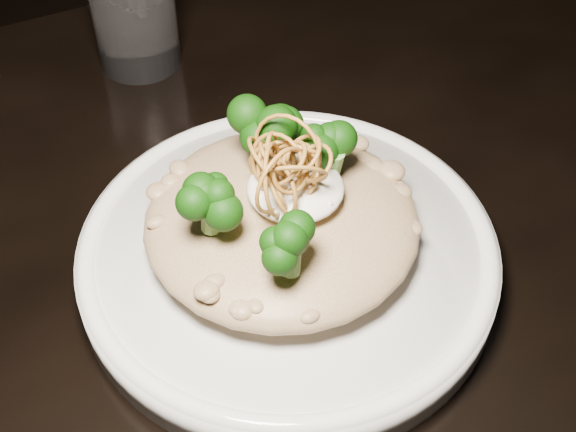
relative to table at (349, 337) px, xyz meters
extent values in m
cube|color=black|center=(0.00, 0.00, 0.06)|extent=(1.10, 0.80, 0.04)
cylinder|color=black|center=(0.48, 0.33, -0.31)|extent=(0.05, 0.05, 0.71)
cylinder|color=white|center=(-0.04, 0.02, 0.10)|extent=(0.28, 0.28, 0.03)
ellipsoid|color=brown|center=(-0.05, 0.02, 0.13)|extent=(0.18, 0.18, 0.04)
ellipsoid|color=white|center=(-0.04, 0.02, 0.16)|extent=(0.06, 0.06, 0.02)
cylinder|color=white|center=(-0.05, 0.29, 0.14)|extent=(0.09, 0.09, 0.12)
camera|label=1|loc=(-0.20, -0.30, 0.50)|focal=50.00mm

